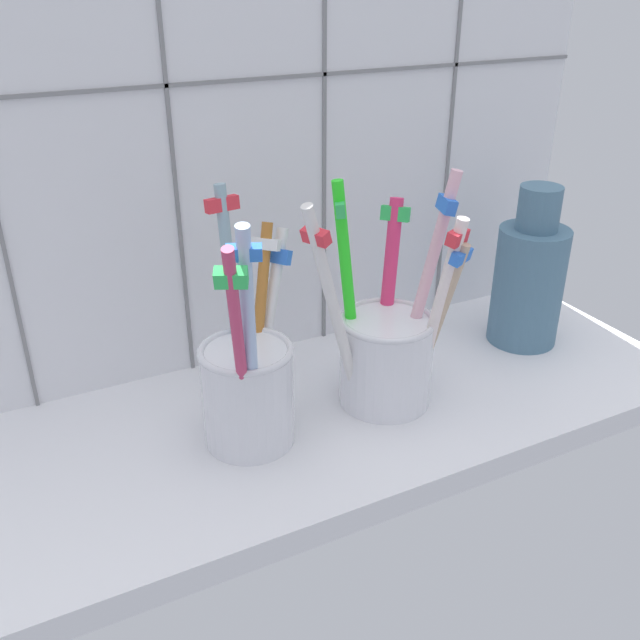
% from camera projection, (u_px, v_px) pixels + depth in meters
% --- Properties ---
extents(counter_slab, '(0.64, 0.22, 0.02)m').
position_uv_depth(counter_slab, '(315.00, 423.00, 0.56)').
color(counter_slab, silver).
rests_on(counter_slab, ground).
extents(tile_wall_back, '(0.64, 0.02, 0.45)m').
position_uv_depth(tile_wall_back, '(246.00, 118.00, 0.55)').
color(tile_wall_back, white).
rests_on(tile_wall_back, ground).
extents(toothbrush_cup_left, '(0.09, 0.11, 0.18)m').
position_uv_depth(toothbrush_cup_left, '(248.00, 382.00, 0.50)').
color(toothbrush_cup_left, silver).
rests_on(toothbrush_cup_left, counter_slab).
extents(toothbrush_cup_right, '(0.13, 0.10, 0.19)m').
position_uv_depth(toothbrush_cup_right, '(387.00, 347.00, 0.55)').
color(toothbrush_cup_right, white).
rests_on(toothbrush_cup_right, counter_slab).
extents(ceramic_vase, '(0.06, 0.06, 0.15)m').
position_uv_depth(ceramic_vase, '(529.00, 278.00, 0.63)').
color(ceramic_vase, slate).
rests_on(ceramic_vase, counter_slab).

